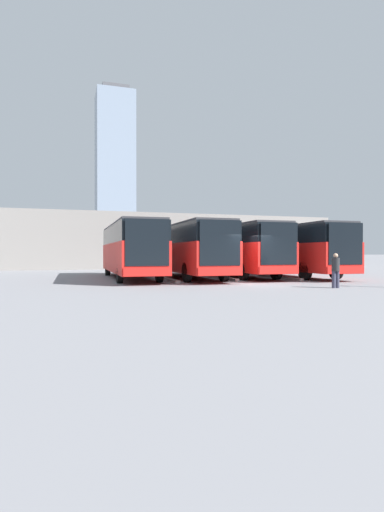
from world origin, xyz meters
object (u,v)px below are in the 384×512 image
bus_3 (130,249)px  bus_2 (187,249)px  bus_1 (236,249)px  pedestrian (336,269)px  bus_0 (289,249)px

bus_3 → bus_2: bearing=172.4°
bus_1 → bus_3: (7.02, -0.02, 0.00)m
bus_3 → pedestrian: (-7.81, 9.39, -1.01)m
bus_2 → pedestrian: bus_2 is taller
bus_0 → pedestrian: 8.99m
bus_1 → bus_2: (3.51, 0.48, 0.00)m
bus_0 → pedestrian: bearing=72.8°
bus_0 → bus_3: size_ratio=1.00×
bus_1 → bus_3: same height
bus_0 → pedestrian: size_ratio=7.52×
bus_0 → pedestrian: bus_0 is taller
bus_0 → bus_3: 10.57m
bus_1 → bus_3: 7.02m
bus_1 → pedestrian: bearing=95.4°
bus_2 → bus_3: (3.51, -0.50, 0.00)m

